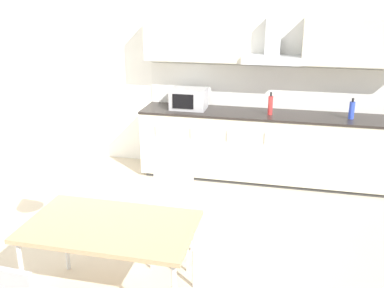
{
  "coord_description": "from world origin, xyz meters",
  "views": [
    {
      "loc": [
        1.13,
        -3.43,
        2.41
      ],
      "look_at": [
        0.22,
        0.52,
        1.0
      ],
      "focal_mm": 40.0,
      "sensor_mm": 36.0,
      "label": 1
    }
  ],
  "objects": [
    {
      "name": "ground_plane",
      "position": [
        0.0,
        0.0,
        -0.01
      ],
      "size": [
        8.29,
        7.35,
        0.02
      ],
      "primitive_type": "cube",
      "color": "beige"
    },
    {
      "name": "wall_back",
      "position": [
        0.0,
        2.5,
        1.25
      ],
      "size": [
        6.63,
        0.1,
        2.51
      ],
      "primitive_type": "cube",
      "color": "white",
      "rests_on": "ground_plane"
    },
    {
      "name": "kitchen_counter",
      "position": [
        0.88,
        2.14,
        0.47
      ],
      "size": [
        3.42,
        0.65,
        0.94
      ],
      "color": "#333333",
      "rests_on": "ground_plane"
    },
    {
      "name": "backsplash_tile",
      "position": [
        0.88,
        2.44,
        1.22
      ],
      "size": [
        3.4,
        0.02,
        0.57
      ],
      "primitive_type": "cube",
      "color": "silver",
      "rests_on": "kitchen_counter"
    },
    {
      "name": "upper_wall_cabinets",
      "position": [
        0.88,
        2.28,
        1.85
      ],
      "size": [
        3.4,
        0.4,
        0.57
      ],
      "color": "beige"
    },
    {
      "name": "microwave",
      "position": [
        -0.2,
        2.14,
        1.08
      ],
      "size": [
        0.48,
        0.35,
        0.28
      ],
      "color": "#ADADB2",
      "rests_on": "kitchen_counter"
    },
    {
      "name": "bottle_blue",
      "position": [
        1.92,
        2.11,
        1.05
      ],
      "size": [
        0.07,
        0.07,
        0.27
      ],
      "color": "blue",
      "rests_on": "kitchen_counter"
    },
    {
      "name": "bottle_red",
      "position": [
        0.91,
        2.08,
        1.06
      ],
      "size": [
        0.06,
        0.06,
        0.3
      ],
      "color": "red",
      "rests_on": "kitchen_counter"
    },
    {
      "name": "dining_table",
      "position": [
        -0.15,
        -0.71,
        0.68
      ],
      "size": [
        1.32,
        0.77,
        0.73
      ],
      "color": "tan",
      "rests_on": "ground_plane"
    },
    {
      "name": "chair_far_right",
      "position": [
        0.14,
        0.05,
        0.53
      ],
      "size": [
        0.44,
        0.44,
        0.87
      ],
      "color": "#B2B2B7",
      "rests_on": "ground_plane"
    },
    {
      "name": "pendant_lamp",
      "position": [
        -0.15,
        -0.71,
        1.76
      ],
      "size": [
        0.32,
        0.32,
        0.22
      ],
      "primitive_type": "cone",
      "color": "silver"
    }
  ]
}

